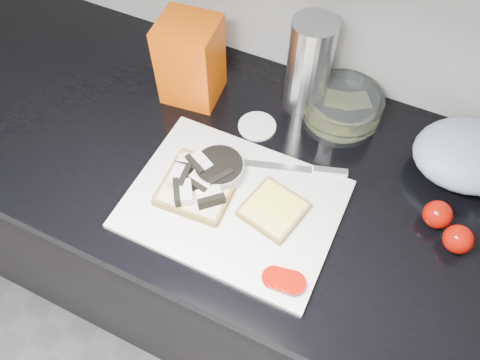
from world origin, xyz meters
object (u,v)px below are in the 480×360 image
object	(u,v)px
cutting_board	(233,204)
glass_bowl	(342,108)
bread_bag	(191,61)
steel_canister	(309,67)

from	to	relation	value
cutting_board	glass_bowl	bearing A→B (deg)	69.47
glass_bowl	bread_bag	world-z (taller)	bread_bag
cutting_board	bread_bag	world-z (taller)	bread_bag
bread_bag	steel_canister	size ratio (longest dim) A/B	0.86
bread_bag	steel_canister	bearing A→B (deg)	10.57
cutting_board	bread_bag	xyz separation A→B (m)	(-0.22, 0.24, 0.09)
cutting_board	glass_bowl	size ratio (longest dim) A/B	2.37
cutting_board	bread_bag	bearing A→B (deg)	132.43
glass_bowl	steel_canister	distance (m)	0.12
bread_bag	steel_canister	distance (m)	0.25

